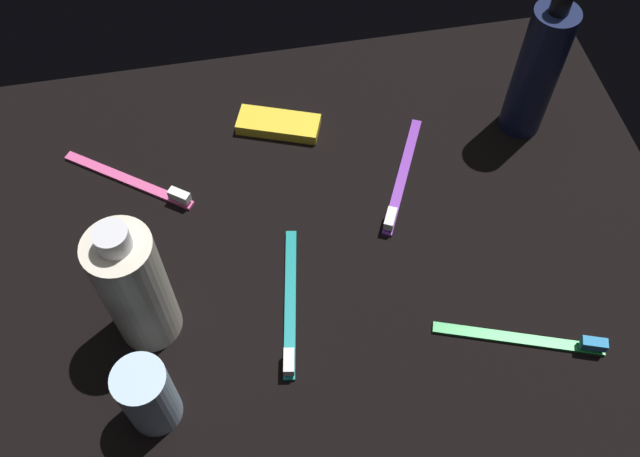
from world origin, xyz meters
TOP-DOWN VIEW (x-y plane):
  - ground_plane at (0.00, 0.00)cm, footprint 84.00×64.00cm
  - lotion_bottle at (-28.54, -13.00)cm, footprint 5.22×5.22cm
  - bodywash_bottle at (19.65, 6.79)cm, footprint 6.57×6.57cm
  - deodorant_stick at (19.67, 16.54)cm, footprint 5.16×5.16cm
  - toothbrush_purple at (-11.21, -6.52)cm, footprint 8.98×16.70cm
  - toothbrush_pink at (20.45, -12.27)cm, footprint 15.28×11.53cm
  - toothbrush_teal at (4.80, 8.08)cm, footprint 4.30×17.94cm
  - toothbrush_green at (-19.44, 16.12)cm, footprint 17.40×7.04cm
  - snack_bar_yellow at (2.05, -17.94)cm, footprint 11.14×7.38cm

SIDE VIEW (x-z plane):
  - ground_plane at x=0.00cm, z-range -1.20..0.00cm
  - toothbrush_purple at x=-11.21cm, z-range -0.44..1.66cm
  - toothbrush_pink at x=20.45cm, z-range -0.44..1.66cm
  - toothbrush_teal at x=4.80cm, z-range -0.44..1.66cm
  - toothbrush_green at x=-19.44cm, z-range -0.44..1.66cm
  - snack_bar_yellow at x=2.05cm, z-range 0.00..1.50cm
  - deodorant_stick at x=19.67cm, z-range 0.00..9.26cm
  - bodywash_bottle at x=19.65cm, z-range -0.81..17.58cm
  - lotion_bottle at x=-28.54cm, z-range -1.12..19.78cm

